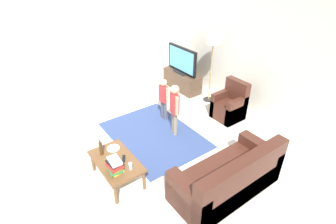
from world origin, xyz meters
TOP-DOWN VIEW (x-y plane):
  - ground at (0.00, 0.00)m, footprint 7.80×7.80m
  - wall_back at (0.00, 3.00)m, footprint 6.00×0.12m
  - wall_left at (-3.00, 0.00)m, footprint 0.12×6.00m
  - area_rug at (-0.28, 0.43)m, footprint 2.20×1.60m
  - tv_stand at (-1.67, 2.30)m, footprint 1.20×0.44m
  - tv at (-1.67, 2.28)m, footprint 1.10×0.28m
  - couch at (1.74, 0.54)m, footprint 0.80×1.80m
  - armchair at (0.16, 2.26)m, footprint 0.60×0.60m
  - floor_lamp at (-0.74, 2.45)m, footprint 0.36×0.36m
  - child_near_tv at (-0.70, 0.98)m, footprint 0.33×0.16m
  - child_center at (-0.09, 0.83)m, footprint 0.36×0.21m
  - coffee_table at (0.43, -0.77)m, footprint 1.00×0.60m
  - book_stack at (0.64, -0.88)m, footprint 0.29×0.23m
  - bottle at (0.15, -0.89)m, footprint 0.06×0.06m
  - tv_remote at (0.48, -0.65)m, footprint 0.17×0.13m
  - soda_can at (0.75, -0.67)m, footprint 0.07×0.07m
  - plate at (0.13, -0.67)m, footprint 0.22×0.22m

SIDE VIEW (x-z plane):
  - ground at x=0.00m, z-range 0.00..0.00m
  - area_rug at x=-0.28m, z-range 0.00..0.01m
  - tv_stand at x=-1.67m, z-range -0.01..0.49m
  - couch at x=1.74m, z-range -0.14..0.72m
  - armchair at x=0.16m, z-range -0.15..0.75m
  - coffee_table at x=0.43m, z-range 0.16..0.58m
  - plate at x=0.13m, z-range 0.42..0.44m
  - tv_remote at x=0.48m, z-range 0.42..0.44m
  - soda_can at x=0.75m, z-range 0.42..0.54m
  - book_stack at x=0.64m, z-range 0.42..0.65m
  - bottle at x=0.15m, z-range 0.40..0.70m
  - child_near_tv at x=-0.70m, z-range 0.10..1.10m
  - child_center at x=-0.09m, z-range 0.11..1.25m
  - tv at x=-1.67m, z-range 0.49..1.20m
  - wall_back at x=0.00m, z-range 0.00..2.70m
  - wall_left at x=-3.00m, z-range 0.00..2.70m
  - floor_lamp at x=-0.74m, z-range 0.65..2.43m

